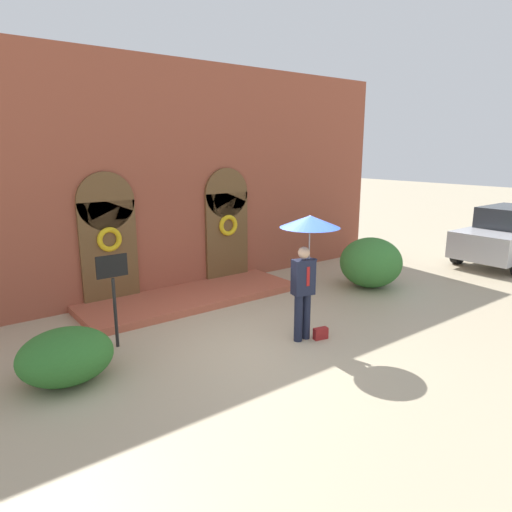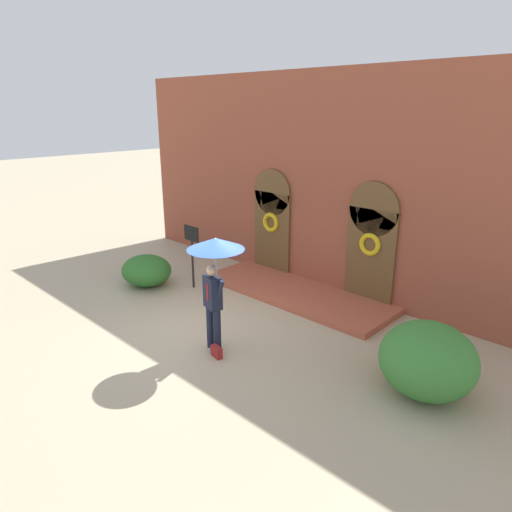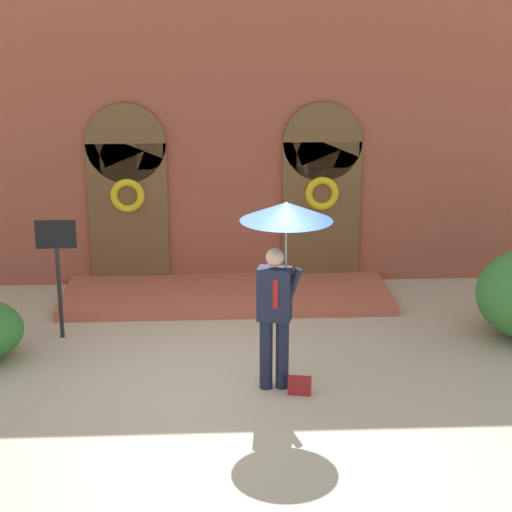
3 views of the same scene
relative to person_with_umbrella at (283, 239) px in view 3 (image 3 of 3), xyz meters
name	(u,v)px [view 3 (image 3 of 3)]	position (x,y,z in m)	size (l,w,h in m)	color
ground_plane	(231,380)	(-0.62, 0.22, -1.91)	(80.00, 80.00, 0.00)	tan
building_facade	(224,123)	(-0.62, 4.38, 0.77)	(14.00, 2.30, 5.60)	brown
person_with_umbrella	(283,239)	(0.00, 0.00, 0.00)	(1.10, 1.10, 2.36)	#191E33
handbag	(300,386)	(0.20, -0.20, -1.80)	(0.28, 0.12, 0.22)	maroon
sign_post	(57,259)	(-3.00, 1.80, -0.75)	(0.56, 0.06, 1.72)	black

